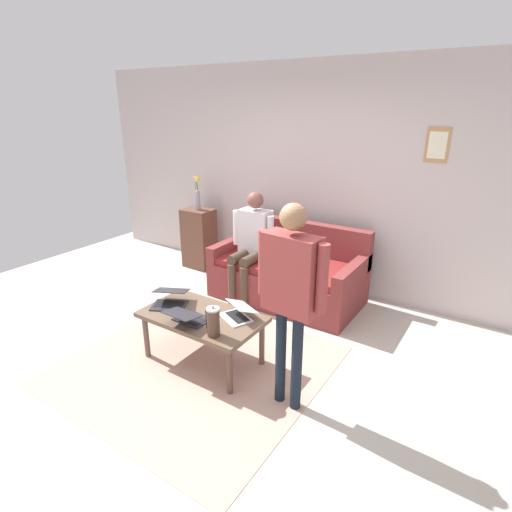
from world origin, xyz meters
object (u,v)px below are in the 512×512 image
at_px(laptop_right, 170,300).
at_px(person_seated, 251,240).
at_px(side_shelf, 199,238).
at_px(french_press, 213,322).
at_px(person_standing, 291,284).
at_px(flower_vase, 197,197).
at_px(couch, 289,274).
at_px(laptop_left, 189,317).
at_px(laptop_center, 238,314).
at_px(coffee_table, 202,320).

height_order(laptop_right, person_seated, person_seated).
bearing_deg(laptop_right, side_shelf, -56.39).
relative_size(french_press, person_seated, 0.21).
bearing_deg(person_standing, side_shelf, -36.88).
distance_m(side_shelf, flower_vase, 0.60).
xyz_separation_m(couch, laptop_left, (0.03, 1.71, 0.20)).
xyz_separation_m(laptop_right, person_standing, (-1.30, 0.08, 0.52)).
bearing_deg(laptop_left, side_shelf, -51.29).
relative_size(laptop_left, laptop_center, 0.93).
xyz_separation_m(flower_vase, person_seated, (-1.19, 0.44, -0.29)).
bearing_deg(couch, french_press, 99.09).
bearing_deg(flower_vase, coffee_table, 131.25).
relative_size(couch, laptop_right, 4.16).
height_order(couch, flower_vase, flower_vase).
bearing_deg(french_press, side_shelf, -46.81).
bearing_deg(flower_vase, laptop_center, 138.50).
distance_m(laptop_center, laptop_right, 0.68).
bearing_deg(flower_vase, laptop_right, 123.55).
relative_size(laptop_center, laptop_right, 0.88).
xyz_separation_m(laptop_left, person_seated, (0.35, -1.49, 0.22)).
bearing_deg(person_standing, laptop_left, 4.03).
distance_m(laptop_left, french_press, 0.33).
bearing_deg(laptop_center, couch, -78.97).
bearing_deg(french_press, person_seated, -66.65).
xyz_separation_m(side_shelf, person_standing, (-2.48, 1.86, 0.61)).
xyz_separation_m(couch, laptop_center, (-0.28, 1.42, 0.20)).
bearing_deg(french_press, person_standing, -169.29).
relative_size(coffee_table, french_press, 3.97).
bearing_deg(person_seated, laptop_left, 103.27).
height_order(coffee_table, laptop_left, laptop_left).
xyz_separation_m(coffee_table, flower_vase, (1.55, -1.77, 0.61)).
distance_m(laptop_right, person_standing, 1.40).
relative_size(laptop_center, person_standing, 0.23).
bearing_deg(laptop_center, coffee_table, 24.70).
distance_m(laptop_center, french_press, 0.35).
bearing_deg(flower_vase, french_press, 133.15).
bearing_deg(person_standing, person_seated, -47.84).
bearing_deg(laptop_right, french_press, 163.60).
bearing_deg(laptop_center, laptop_left, 43.25).
distance_m(coffee_table, laptop_left, 0.18).
bearing_deg(coffee_table, side_shelf, -48.70).
bearing_deg(laptop_right, flower_vase, -56.45).
distance_m(couch, french_press, 1.81).
xyz_separation_m(laptop_right, person_seated, (-0.01, -1.34, 0.22)).
bearing_deg(laptop_left, french_press, 170.62).
bearing_deg(flower_vase, laptop_left, 128.65).
bearing_deg(laptop_right, person_standing, 176.44).
relative_size(laptop_center, french_press, 1.34).
bearing_deg(person_seated, laptop_center, 118.85).
height_order(laptop_center, flower_vase, flower_vase).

